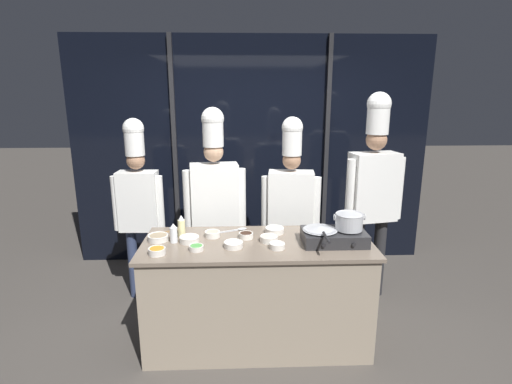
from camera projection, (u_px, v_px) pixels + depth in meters
The scene contains 24 objects.
ground_plane at pixel (257, 339), 3.44m from camera, with size 24.00×24.00×0.00m, color #47423D.
window_wall_back at pixel (251, 153), 4.79m from camera, with size 4.24×0.09×2.70m.
demo_counter at pixel (257, 292), 3.32m from camera, with size 1.85×0.77×0.90m.
portable_stove at pixel (334, 237), 3.17m from camera, with size 0.50×0.33×0.11m.
frying_pan at pixel (320, 228), 3.15m from camera, with size 0.27×0.47×0.04m.
stock_pot at pixel (349, 221), 3.15m from camera, with size 0.25×0.22×0.13m.
squeeze_bottle_oil at pixel (182, 227), 3.29m from camera, with size 0.06×0.06×0.19m.
squeeze_bottle_clear at pixel (174, 233), 3.18m from camera, with size 0.06×0.06×0.16m.
prep_bowl_rice at pixel (233, 244), 3.09m from camera, with size 0.15×0.15×0.05m.
prep_bowl_soy_glaze at pixel (246, 235), 3.29m from camera, with size 0.12×0.12×0.05m.
prep_bowl_carrots at pixel (157, 251), 2.96m from camera, with size 0.13×0.13×0.05m.
prep_bowl_shrimp at pixel (212, 234), 3.31m from camera, with size 0.13×0.13×0.05m.
prep_bowl_onion at pixel (277, 245), 3.07m from camera, with size 0.12×0.12×0.05m.
prep_bowl_scallions at pixel (196, 247), 3.04m from camera, with size 0.11×0.11×0.04m.
prep_bowl_bean_sprouts at pixel (275, 230), 3.41m from camera, with size 0.16×0.16×0.05m.
prep_bowl_chicken at pixel (269, 238), 3.21m from camera, with size 0.14×0.14×0.05m.
prep_bowl_mushrooms at pixel (158, 237), 3.23m from camera, with size 0.17×0.17×0.05m.
prep_bowl_noodles at pixel (189, 239), 3.20m from camera, with size 0.16×0.16×0.05m.
serving_spoon_slotted at pixel (177, 230), 3.46m from camera, with size 0.22×0.11×0.02m.
serving_spoon_solid at pixel (238, 229), 3.47m from camera, with size 0.25×0.13×0.02m.
chef_head at pixel (138, 198), 3.90m from camera, with size 0.50×0.21×1.83m.
chef_sous at pixel (215, 196), 3.84m from camera, with size 0.59×0.29×1.93m.
chef_line at pixel (291, 201), 3.88m from camera, with size 0.57×0.27×1.85m.
chef_pastry at pixel (373, 185), 3.89m from camera, with size 0.59×0.32×2.07m.
Camera 1 is at (-0.13, -3.01, 2.09)m, focal length 28.00 mm.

